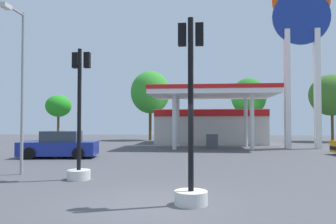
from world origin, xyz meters
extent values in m
plane|color=#47474C|center=(0.00, 0.00, 0.00)|extent=(90.00, 90.00, 0.00)
cube|color=beige|center=(2.01, 24.74, 1.62)|extent=(10.28, 6.47, 3.24)
cube|color=red|center=(2.01, 21.45, 2.89)|extent=(10.28, 0.12, 0.60)
cube|color=white|center=(2.01, 18.10, 4.28)|extent=(9.53, 6.20, 0.35)
cube|color=red|center=(2.01, 18.10, 4.60)|extent=(9.63, 6.30, 0.30)
cylinder|color=silver|center=(-0.85, 16.39, 2.05)|extent=(0.32, 0.32, 4.10)
cylinder|color=silver|center=(4.87, 16.39, 2.05)|extent=(0.32, 0.32, 4.10)
cylinder|color=silver|center=(-0.85, 19.80, 2.05)|extent=(0.32, 0.32, 4.10)
cylinder|color=silver|center=(4.87, 19.80, 2.05)|extent=(0.32, 0.32, 4.10)
cube|color=#4C4C51|center=(2.01, 18.10, 0.55)|extent=(0.90, 0.60, 1.10)
cube|color=white|center=(7.89, 18.29, 4.68)|extent=(0.40, 0.56, 9.36)
cube|color=white|center=(10.15, 18.29, 4.68)|extent=(0.40, 0.56, 9.36)
cylinder|color=navy|center=(9.02, 18.29, 10.36)|extent=(4.44, 0.22, 4.44)
cylinder|color=#EA4C0C|center=(9.02, 18.31, 11.69)|extent=(4.44, 0.22, 4.44)
cube|color=white|center=(9.02, 18.35, 11.03)|extent=(4.09, 0.08, 0.80)
cylinder|color=black|center=(-8.23, 9.02, 0.33)|extent=(0.68, 0.31, 0.65)
cylinder|color=black|center=(-8.46, 10.76, 0.33)|extent=(0.68, 0.31, 0.65)
cylinder|color=black|center=(-5.59, 9.37, 0.33)|extent=(0.68, 0.31, 0.65)
cylinder|color=black|center=(-5.82, 11.11, 0.33)|extent=(0.68, 0.31, 0.65)
cube|color=navy|center=(-7.02, 10.06, 0.54)|extent=(4.49, 2.34, 0.78)
cube|color=#2D3842|center=(-6.87, 10.08, 1.22)|extent=(2.23, 1.85, 0.65)
cube|color=black|center=(-9.11, 9.79, 0.43)|extent=(0.34, 1.71, 0.25)
cylinder|color=silver|center=(-3.19, 3.19, 0.17)|extent=(0.82, 0.82, 0.34)
cylinder|color=black|center=(-3.19, 3.19, 2.52)|extent=(0.14, 0.14, 4.36)
cube|color=black|center=(-3.41, 3.35, 4.31)|extent=(0.21, 0.20, 0.57)
sphere|color=red|center=(-3.41, 3.47, 4.49)|extent=(0.15, 0.15, 0.15)
sphere|color=#D89E0C|center=(-3.41, 3.47, 4.31)|extent=(0.15, 0.15, 0.15)
sphere|color=green|center=(-3.41, 3.47, 4.13)|extent=(0.15, 0.15, 0.15)
cube|color=black|center=(-2.97, 3.35, 4.31)|extent=(0.21, 0.20, 0.57)
sphere|color=red|center=(-2.97, 3.47, 4.49)|extent=(0.15, 0.15, 0.15)
sphere|color=#D89E0C|center=(-2.97, 3.47, 4.31)|extent=(0.15, 0.15, 0.15)
sphere|color=green|center=(-2.97, 3.47, 4.13)|extent=(0.15, 0.15, 0.15)
cylinder|color=silver|center=(0.91, -0.02, 0.17)|extent=(0.83, 0.83, 0.34)
cylinder|color=black|center=(0.91, -0.02, 2.51)|extent=(0.14, 0.14, 4.33)
cube|color=black|center=(0.69, 0.14, 4.29)|extent=(0.21, 0.20, 0.57)
sphere|color=red|center=(0.69, 0.26, 4.47)|extent=(0.15, 0.15, 0.15)
sphere|color=#D89E0C|center=(0.69, 0.26, 4.29)|extent=(0.15, 0.15, 0.15)
sphere|color=green|center=(0.69, 0.26, 4.11)|extent=(0.15, 0.15, 0.15)
cube|color=black|center=(1.13, 0.14, 4.29)|extent=(0.21, 0.20, 0.57)
sphere|color=red|center=(1.13, 0.26, 4.47)|extent=(0.15, 0.15, 0.15)
sphere|color=#D89E0C|center=(1.13, 0.26, 4.29)|extent=(0.15, 0.15, 0.15)
sphere|color=green|center=(1.13, 0.26, 4.11)|extent=(0.15, 0.15, 0.15)
cylinder|color=brown|center=(-14.68, 26.94, 1.41)|extent=(0.26, 0.26, 2.82)
ellipsoid|color=#258F20|center=(-14.68, 26.94, 3.87)|extent=(2.81, 2.81, 2.44)
cylinder|color=brown|center=(-4.67, 29.13, 1.91)|extent=(0.32, 0.32, 3.82)
ellipsoid|color=#328E2B|center=(-4.67, 29.13, 5.50)|extent=(4.49, 4.49, 4.88)
cylinder|color=brown|center=(6.16, 27.10, 1.68)|extent=(0.33, 0.33, 3.37)
ellipsoid|color=#257D25|center=(6.16, 27.10, 4.75)|extent=(3.67, 3.67, 3.93)
cylinder|color=brown|center=(15.03, 28.31, 1.60)|extent=(0.28, 0.28, 3.21)
ellipsoid|color=#386B25|center=(15.03, 28.31, 4.96)|extent=(4.68, 4.68, 4.42)
cylinder|color=gray|center=(-5.85, 4.06, 3.20)|extent=(0.12, 0.12, 6.39)
cylinder|color=gray|center=(-5.85, 3.46, 6.29)|extent=(0.09, 1.20, 0.09)
cube|color=beige|center=(-5.85, 2.86, 6.24)|extent=(0.24, 0.44, 0.16)
camera|label=1|loc=(1.17, -8.23, 2.04)|focal=35.20mm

